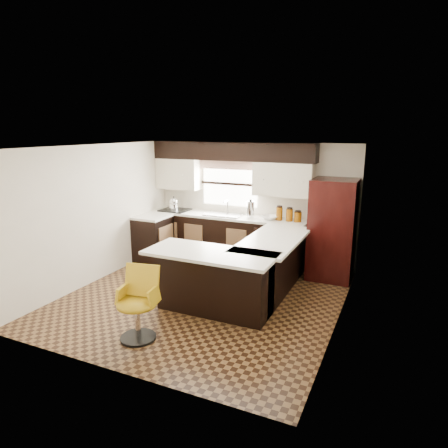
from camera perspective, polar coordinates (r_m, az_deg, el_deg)
The scene contains 30 objects.
floor at distance 6.57m, azimuth -2.94°, elevation -10.43°, with size 4.40×4.40×0.00m, color #49301A.
ceiling at distance 6.01m, azimuth -3.22°, elevation 10.97°, with size 4.40×4.40×0.00m, color silver.
wall_back at distance 8.15m, azimuth 4.10°, elevation 3.14°, with size 4.40×4.40×0.00m, color beige.
wall_front at distance 4.43m, azimuth -16.42°, elevation -6.37°, with size 4.40×4.40×0.00m, color beige.
wall_left at distance 7.37m, azimuth -17.72°, elevation 1.41°, with size 4.40×4.40×0.00m, color beige.
wall_right at distance 5.56m, azimuth 16.52°, elevation -2.34°, with size 4.40×4.40×0.00m, color beige.
base_cab_back at distance 8.21m, azimuth 0.34°, elevation -2.11°, with size 3.30×0.60×0.90m, color black.
base_cab_left at distance 8.31m, azimuth -10.05°, elevation -2.14°, with size 0.60×0.70×0.90m, color black.
counter_back at distance 8.10m, azimuth 0.34°, elevation 1.11°, with size 3.30×0.60×0.04m, color silver.
counter_left at distance 8.20m, azimuth -10.19°, elevation 1.04°, with size 0.60×0.70×0.04m, color silver.
soffit at distance 8.02m, azimuth 1.06°, elevation 10.34°, with size 3.40×0.35×0.36m, color black.
upper_cab_left at distance 8.62m, azimuth -6.48°, elevation 7.15°, with size 0.94×0.35×0.64m, color beige.
upper_cab_right at distance 7.70m, azimuth 8.48°, elevation 6.33°, with size 1.14×0.35×0.64m, color beige.
window_pane at distance 8.26m, azimuth 0.83°, elevation 5.77°, with size 1.20×0.02×0.90m, color white.
valance at distance 8.18m, azimuth 0.72°, elevation 8.44°, with size 1.30×0.06×0.18m, color #D19B93.
sink at distance 8.09m, azimuth -0.04°, elevation 1.37°, with size 0.75×0.45×0.03m, color #B2B2B7.
dishwasher at distance 7.62m, azimuth 6.34°, elevation -3.62°, with size 0.58×0.03×0.78m, color black.
cooktop at distance 8.63m, azimuth -7.01°, elevation 2.01°, with size 0.58×0.50×0.03m, color black.
peninsula_long at distance 6.62m, azimuth 6.52°, elevation -6.13°, with size 0.60×1.95×0.90m, color black.
peninsula_return at distance 5.95m, azimuth -1.32°, elevation -8.34°, with size 1.65×0.60×0.90m, color black.
counter_pen_long at distance 6.46m, azimuth 7.05°, elevation -2.24°, with size 0.84×1.95×0.04m, color silver.
counter_pen_return at distance 5.72m, azimuth -1.92°, elevation -4.22°, with size 1.89×0.84×0.04m, color silver.
refrigerator at distance 7.38m, azimuth 15.26°, elevation -0.76°, with size 0.77×0.74×1.81m, color black.
bar_chair at distance 5.30m, azimuth -12.39°, elevation -11.22°, with size 0.51×0.51×0.95m, color #BF9615, non-canonical shape.
kettle at distance 8.61m, azimuth -7.18°, elevation 3.02°, with size 0.21×0.21×0.28m, color silver, non-canonical shape.
percolator at distance 7.87m, azimuth 3.80°, elevation 2.09°, with size 0.14×0.14×0.33m, color silver.
mixing_bowl at distance 7.76m, azimuth 6.63°, elevation 0.92°, with size 0.31×0.31×0.08m, color white.
canister_large at distance 7.71m, azimuth 7.90°, elevation 1.47°, with size 0.12×0.12×0.25m, color #794005.
canister_med at distance 7.66m, azimuth 9.33°, elevation 1.26°, with size 0.13×0.13×0.23m, color #794005.
canister_small at distance 7.63m, azimuth 10.50°, elevation 0.99°, with size 0.14×0.14×0.19m, color #794005.
Camera 1 is at (2.79, -5.31, 2.67)m, focal length 32.00 mm.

